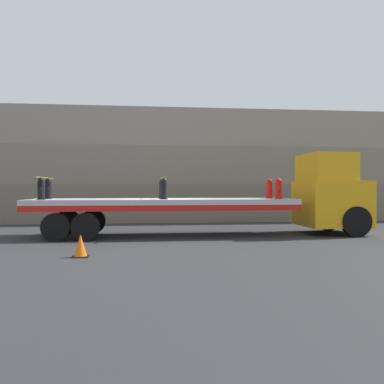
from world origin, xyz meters
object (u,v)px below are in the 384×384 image
Objects in this scene: fire_hydrant_black_near_1 at (164,189)px; fire_hydrant_black_far_1 at (162,189)px; truck_cab at (332,195)px; fire_hydrant_black_far_0 at (48,189)px; fire_hydrant_red_far_2 at (269,189)px; fire_hydrant_black_near_0 at (41,189)px; flatbed_trailer at (148,206)px; fire_hydrant_red_near_2 at (279,189)px; traffic_cone at (81,246)px.

fire_hydrant_black_near_1 and fire_hydrant_black_far_1 have the same top height.
truck_cab is 6.59m from fire_hydrant_black_near_1.
truck_cab is at bearing -3.02° from fire_hydrant_black_far_0.
fire_hydrant_black_near_0 is at bearing -172.34° from fire_hydrant_red_far_2.
fire_hydrant_black_far_1 is at bearing 90.00° from fire_hydrant_black_near_1.
fire_hydrant_black_near_1 is at bearing -45.20° from flatbed_trailer.
fire_hydrant_black_near_1 is 4.23m from fire_hydrant_red_near_2.
flatbed_trailer is 3.76m from fire_hydrant_black_near_0.
fire_hydrant_black_near_0 is at bearing 180.00° from fire_hydrant_black_near_1.
fire_hydrant_red_near_2 is 1.14m from fire_hydrant_red_far_2.
traffic_cone is (1.88, -4.00, -1.46)m from fire_hydrant_black_near_0.
fire_hydrant_red_near_2 is at bearing -15.06° from fire_hydrant_black_far_1.
fire_hydrant_red_near_2 and fire_hydrant_red_far_2 have the same top height.
fire_hydrant_black_far_0 is 1.00× the size of fire_hydrant_red_near_2.
fire_hydrant_black_far_1 is (4.23, 1.14, 0.00)m from fire_hydrant_black_near_0.
fire_hydrant_black_far_0 is 8.54m from fire_hydrant_red_near_2.
fire_hydrant_red_far_2 reaches higher than traffic_cone.
fire_hydrant_black_near_0 is 1.14m from fire_hydrant_black_far_0.
traffic_cone is at bearing -142.04° from fire_hydrant_red_far_2.
flatbed_trailer is (-7.13, 0.00, -0.39)m from truck_cab.
truck_cab is at bearing 4.96° from fire_hydrant_black_near_1.
fire_hydrant_red_near_2 reaches higher than traffic_cone.
fire_hydrant_black_far_0 is 1.30× the size of traffic_cone.
fire_hydrant_black_far_0 is 8.46m from fire_hydrant_red_far_2.
fire_hydrant_black_far_0 is 1.00× the size of fire_hydrant_black_far_1.
truck_cab reaches higher than fire_hydrant_black_near_1.
fire_hydrant_black_near_0 is 1.00× the size of fire_hydrant_black_far_0.
fire_hydrant_black_far_0 is (-10.80, 0.57, 0.22)m from truck_cab.
fire_hydrant_red_far_2 is (-2.33, 0.57, 0.22)m from truck_cab.
fire_hydrant_black_near_1 is at bearing 180.00° from fire_hydrant_red_near_2.
flatbed_trailer is at bearing 68.64° from traffic_cone.
traffic_cone is (-2.35, -4.00, -1.46)m from fire_hydrant_black_near_1.
fire_hydrant_black_far_1 is 5.83m from traffic_cone.
truck_cab reaches higher than fire_hydrant_black_far_1.
fire_hydrant_red_near_2 is 1.00× the size of fire_hydrant_red_far_2.
fire_hydrant_black_far_0 is at bearing 172.34° from fire_hydrant_red_near_2.
fire_hydrant_black_far_1 reaches higher than flatbed_trailer.
fire_hydrant_black_far_0 is at bearing 180.00° from fire_hydrant_red_far_2.
flatbed_trailer is 12.60× the size of fire_hydrant_black_near_1.
flatbed_trailer is at bearing 180.00° from truck_cab.
fire_hydrant_black_near_0 is (-10.80, -0.57, 0.22)m from truck_cab.
fire_hydrant_red_near_2 is (-2.33, -0.57, 0.22)m from truck_cab.
fire_hydrant_black_near_1 is 1.00× the size of fire_hydrant_black_far_1.
truck_cab is 10.81m from fire_hydrant_black_far_0.
fire_hydrant_black_far_0 is at bearing 171.17° from flatbed_trailer.
fire_hydrant_black_near_1 is 1.00× the size of fire_hydrant_red_near_2.
flatbed_trailer is 12.60× the size of fire_hydrant_black_far_0.
fire_hydrant_black_far_0 is (0.00, 1.14, 0.00)m from fire_hydrant_black_near_0.
fire_hydrant_black_far_1 is 1.00× the size of fire_hydrant_red_near_2.
fire_hydrant_red_near_2 is 7.84m from traffic_cone.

